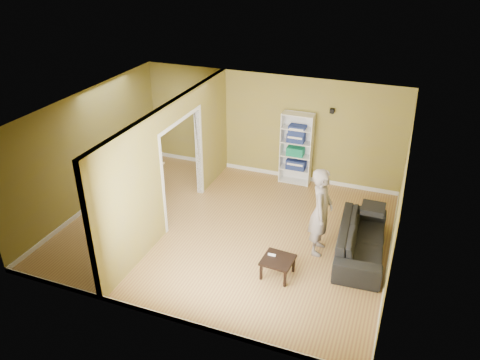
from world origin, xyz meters
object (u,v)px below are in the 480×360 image
(sofa, at_px, (362,235))
(chair_far, at_px, (150,163))
(bookshelf, at_px, (297,148))
(person, at_px, (322,205))
(dining_table, at_px, (136,168))
(chair_near, at_px, (123,188))
(coffee_table, at_px, (278,261))
(chair_left, at_px, (110,168))

(sofa, relative_size, chair_far, 2.30)
(bookshelf, bearing_deg, chair_far, -159.59)
(person, relative_size, dining_table, 1.83)
(chair_near, height_order, chair_far, chair_far)
(sofa, distance_m, bookshelf, 3.18)
(sofa, xyz_separation_m, coffee_table, (-1.30, -1.20, -0.11))
(person, bearing_deg, chair_far, 69.40)
(sofa, xyz_separation_m, chair_near, (-5.22, -0.08, 0.04))
(sofa, distance_m, person, 1.02)
(dining_table, xyz_separation_m, chair_near, (0.08, -0.67, -0.17))
(sofa, xyz_separation_m, person, (-0.78, -0.19, 0.62))
(chair_left, distance_m, chair_near, 1.05)
(dining_table, height_order, chair_far, chair_far)
(bookshelf, distance_m, chair_left, 4.52)
(bookshelf, relative_size, coffee_table, 3.31)
(coffee_table, bearing_deg, dining_table, 156.01)
(sofa, distance_m, chair_far, 5.45)
(chair_left, bearing_deg, coffee_table, 94.04)
(sofa, bearing_deg, chair_near, 87.40)
(sofa, xyz_separation_m, chair_left, (-6.03, 0.59, 0.10))
(dining_table, bearing_deg, sofa, -6.31)
(person, distance_m, coffee_table, 1.34)
(chair_near, distance_m, chair_far, 1.30)
(dining_table, bearing_deg, person, -9.74)
(dining_table, height_order, chair_near, chair_near)
(coffee_table, bearing_deg, chair_far, 148.99)
(bookshelf, xyz_separation_m, coffee_table, (0.65, -3.67, -0.59))
(coffee_table, xyz_separation_m, chair_far, (-4.01, 2.41, 0.17))
(chair_left, relative_size, chair_near, 1.13)
(coffee_table, bearing_deg, sofa, 42.65)
(chair_left, bearing_deg, dining_table, 114.40)
(coffee_table, xyz_separation_m, chair_left, (-4.74, 1.79, 0.20))
(bookshelf, height_order, chair_left, bookshelf)
(person, relative_size, bookshelf, 1.15)
(person, xyz_separation_m, chair_left, (-5.25, 0.78, -0.52))
(dining_table, bearing_deg, bookshelf, 29.31)
(person, bearing_deg, bookshelf, 20.22)
(bookshelf, bearing_deg, chair_near, -142.11)
(bookshelf, xyz_separation_m, chair_left, (-4.09, -1.88, -0.38))
(person, distance_m, chair_near, 4.48)
(person, relative_size, coffee_table, 3.81)
(coffee_table, bearing_deg, bookshelf, 100.00)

